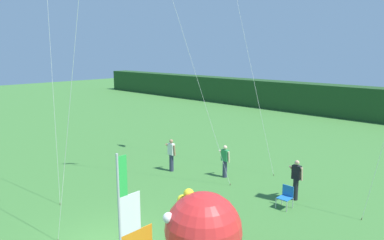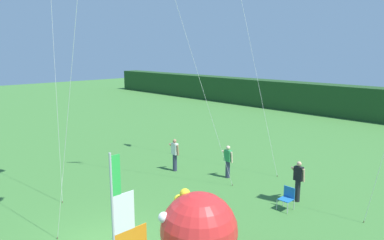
{
  "view_description": "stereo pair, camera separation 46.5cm",
  "coord_description": "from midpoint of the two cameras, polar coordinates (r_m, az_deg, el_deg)",
  "views": [
    {
      "loc": [
        8.96,
        -5.66,
        6.21
      ],
      "look_at": [
        -0.07,
        3.73,
        3.66
      ],
      "focal_mm": 33.58,
      "sensor_mm": 36.0,
      "label": 1
    },
    {
      "loc": [
        9.29,
        -5.33,
        6.21
      ],
      "look_at": [
        -0.07,
        3.73,
        3.66
      ],
      "focal_mm": 33.58,
      "sensor_mm": 36.0,
      "label": 2
    }
  ],
  "objects": [
    {
      "name": "inflatable_balloon",
      "position": [
        10.76,
        0.49,
        -17.13
      ],
      "size": [
        2.24,
        2.24,
        2.24
      ],
      "color": "red",
      "rests_on": "ground"
    },
    {
      "name": "person_far_left",
      "position": [
        17.83,
        4.51,
        -6.41
      ],
      "size": [
        0.55,
        0.48,
        1.63
      ],
      "color": "#2D334C",
      "rests_on": "ground"
    },
    {
      "name": "person_near_banner",
      "position": [
        15.72,
        15.39,
        -9.0
      ],
      "size": [
        0.55,
        0.48,
        1.73
      ],
      "color": "black",
      "rests_on": "ground"
    },
    {
      "name": "folding_chair",
      "position": [
        15.03,
        13.83,
        -11.56
      ],
      "size": [
        0.51,
        0.51,
        0.89
      ],
      "color": "#BCBCC1",
      "rests_on": "ground"
    },
    {
      "name": "banner_flag",
      "position": [
        9.51,
        -11.29,
        -16.54
      ],
      "size": [
        0.06,
        1.03,
        3.84
      ],
      "color": "#B7B7BC",
      "rests_on": "ground"
    },
    {
      "name": "person_mid_field",
      "position": [
        18.7,
        -4.01,
        -5.44
      ],
      "size": [
        0.55,
        0.48,
        1.7
      ],
      "color": "#2D334C",
      "rests_on": "ground"
    }
  ]
}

